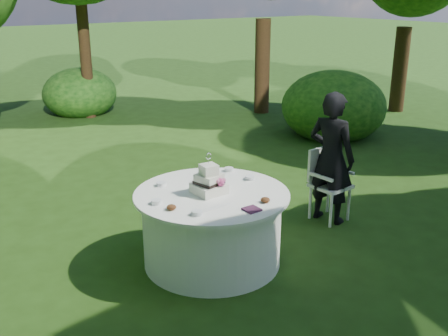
{
  "coord_description": "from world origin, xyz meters",
  "views": [
    {
      "loc": [
        -2.69,
        -4.05,
        2.69
      ],
      "look_at": [
        0.15,
        0.0,
        1.0
      ],
      "focal_mm": 42.0,
      "sensor_mm": 36.0,
      "label": 1
    }
  ],
  "objects_px": {
    "guest": "(331,158)",
    "table": "(212,227)",
    "chair": "(326,178)",
    "napkins": "(252,209)",
    "cake": "(209,182)"
  },
  "relations": [
    {
      "from": "napkins",
      "to": "table",
      "type": "relative_size",
      "value": 0.09
    },
    {
      "from": "chair",
      "to": "guest",
      "type": "bearing_deg",
      "value": -101.93
    },
    {
      "from": "napkins",
      "to": "cake",
      "type": "bearing_deg",
      "value": 97.87
    },
    {
      "from": "napkins",
      "to": "cake",
      "type": "xyz_separation_m",
      "value": [
        -0.08,
        0.58,
        0.1
      ]
    },
    {
      "from": "guest",
      "to": "table",
      "type": "distance_m",
      "value": 1.79
    },
    {
      "from": "chair",
      "to": "cake",
      "type": "bearing_deg",
      "value": -175.92
    },
    {
      "from": "napkins",
      "to": "cake",
      "type": "height_order",
      "value": "cake"
    },
    {
      "from": "guest",
      "to": "cake",
      "type": "distance_m",
      "value": 1.77
    },
    {
      "from": "guest",
      "to": "table",
      "type": "height_order",
      "value": "guest"
    },
    {
      "from": "napkins",
      "to": "table",
      "type": "height_order",
      "value": "napkins"
    },
    {
      "from": "napkins",
      "to": "cake",
      "type": "relative_size",
      "value": 0.33
    },
    {
      "from": "cake",
      "to": "chair",
      "type": "height_order",
      "value": "cake"
    },
    {
      "from": "guest",
      "to": "cake",
      "type": "bearing_deg",
      "value": 75.07
    },
    {
      "from": "napkins",
      "to": "chair",
      "type": "relative_size",
      "value": 0.16
    },
    {
      "from": "guest",
      "to": "chair",
      "type": "bearing_deg",
      "value": -28.75
    }
  ]
}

